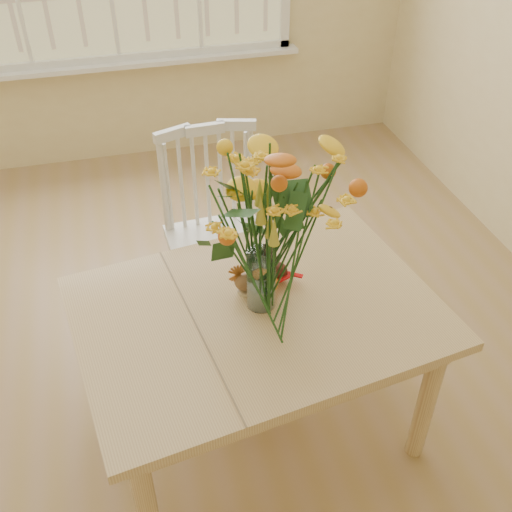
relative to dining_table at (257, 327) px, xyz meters
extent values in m
cube|color=#A98752|center=(-0.26, 0.30, -0.59)|extent=(4.00, 4.50, 0.01)
cube|color=white|center=(-0.26, 2.48, 0.11)|extent=(2.42, 0.12, 0.03)
cube|color=tan|center=(0.00, 0.00, 0.07)|extent=(1.37, 1.07, 0.04)
cube|color=tan|center=(0.00, 0.00, 0.00)|extent=(1.23, 0.93, 0.10)
cylinder|color=tan|center=(-0.48, -0.43, -0.27)|extent=(0.07, 0.07, 0.63)
cylinder|color=tan|center=(-0.58, 0.28, -0.27)|extent=(0.07, 0.07, 0.63)
cylinder|color=tan|center=(0.58, -0.28, -0.27)|extent=(0.07, 0.07, 0.63)
cylinder|color=tan|center=(0.48, 0.43, -0.27)|extent=(0.07, 0.07, 0.63)
cube|color=white|center=(0.00, 0.67, -0.12)|extent=(0.47, 0.45, 0.05)
cube|color=white|center=(-0.01, 0.85, 0.13)|extent=(0.45, 0.06, 0.51)
cylinder|color=white|center=(-0.16, 0.50, -0.36)|extent=(0.04, 0.04, 0.44)
cylinder|color=white|center=(-0.18, 0.83, -0.36)|extent=(0.04, 0.04, 0.44)
cylinder|color=white|center=(0.18, 0.52, -0.36)|extent=(0.04, 0.04, 0.44)
cylinder|color=white|center=(0.17, 0.84, -0.36)|extent=(0.04, 0.04, 0.44)
cylinder|color=white|center=(0.02, 0.02, 0.21)|extent=(0.10, 0.10, 0.23)
ellipsoid|color=orange|center=(0.05, 0.07, 0.13)|extent=(0.10, 0.10, 0.08)
cylinder|color=#CCB78C|center=(-0.01, 0.10, 0.10)|extent=(0.07, 0.07, 0.01)
ellipsoid|color=brown|center=(-0.01, 0.10, 0.14)|extent=(0.09, 0.07, 0.07)
ellipsoid|color=#38160F|center=(0.11, 0.14, 0.13)|extent=(0.08, 0.08, 0.07)
camera|label=1|loc=(-0.41, -1.50, 1.54)|focal=42.00mm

